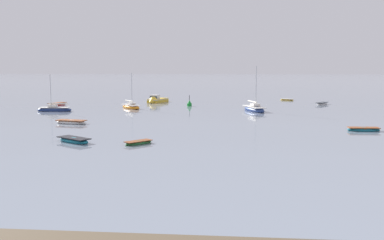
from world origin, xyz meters
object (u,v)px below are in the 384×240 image
(rowboat_moored_0, at_px, (364,130))
(sailboat_moored_0, at_px, (54,109))
(sailboat_moored_1, at_px, (254,109))
(rowboat_moored_4, at_px, (138,143))
(rowboat_moored_3, at_px, (57,104))
(channel_buoy, at_px, (189,104))
(rowboat_moored_2, at_px, (71,122))
(rowboat_moored_6, at_px, (287,100))
(rowboat_moored_5, at_px, (74,140))
(sailboat_moored_2, at_px, (131,107))
(motorboat_moored_3, at_px, (156,101))
(rowboat_moored_1, at_px, (322,104))

(rowboat_moored_0, height_order, sailboat_moored_0, sailboat_moored_0)
(sailboat_moored_1, relative_size, rowboat_moored_4, 2.76)
(rowboat_moored_3, xyz_separation_m, channel_buoy, (26.30, 0.35, 0.27))
(rowboat_moored_3, bearing_deg, rowboat_moored_2, -133.85)
(rowboat_moored_0, height_order, sailboat_moored_1, sailboat_moored_1)
(rowboat_moored_0, height_order, rowboat_moored_6, rowboat_moored_0)
(sailboat_moored_0, relative_size, rowboat_moored_6, 2.06)
(rowboat_moored_0, height_order, channel_buoy, channel_buoy)
(rowboat_moored_4, xyz_separation_m, rowboat_moored_5, (-6.77, 0.55, 0.05))
(sailboat_moored_1, xyz_separation_m, rowboat_moored_3, (-38.33, 8.01, -0.16))
(rowboat_moored_5, bearing_deg, rowboat_moored_0, -127.88)
(rowboat_moored_5, distance_m, sailboat_moored_2, 35.90)
(sailboat_moored_1, relative_size, motorboat_moored_3, 1.16)
(rowboat_moored_5, bearing_deg, motorboat_moored_3, -56.30)
(rowboat_moored_0, bearing_deg, rowboat_moored_6, -88.21)
(rowboat_moored_6, height_order, channel_buoy, channel_buoy)
(rowboat_moored_1, xyz_separation_m, rowboat_moored_4, (-27.47, -47.40, -0.04))
(sailboat_moored_1, height_order, motorboat_moored_3, sailboat_moored_1)
(rowboat_moored_0, relative_size, rowboat_moored_3, 0.85)
(rowboat_moored_0, xyz_separation_m, rowboat_moored_6, (-3.10, 46.82, -0.03))
(rowboat_moored_6, bearing_deg, rowboat_moored_2, -95.89)
(rowboat_moored_0, bearing_deg, rowboat_moored_4, 21.98)
(rowboat_moored_2, height_order, rowboat_moored_5, rowboat_moored_2)
(sailboat_moored_2, relative_size, motorboat_moored_3, 0.98)
(rowboat_moored_6, bearing_deg, sailboat_moored_1, -77.21)
(rowboat_moored_0, xyz_separation_m, rowboat_moored_3, (-50.10, 30.34, 0.02))
(sailboat_moored_1, distance_m, rowboat_moored_5, 38.44)
(rowboat_moored_5, relative_size, rowboat_moored_6, 1.35)
(sailboat_moored_0, xyz_separation_m, sailboat_moored_1, (34.31, 3.16, 0.06))
(rowboat_moored_3, bearing_deg, rowboat_moored_1, -62.99)
(sailboat_moored_0, distance_m, rowboat_moored_5, 33.00)
(rowboat_moored_0, bearing_deg, rowboat_moored_3, -33.20)
(sailboat_moored_0, xyz_separation_m, rowboat_moored_6, (42.98, 27.65, -0.15))
(rowboat_moored_0, height_order, rowboat_moored_1, rowboat_moored_1)
(rowboat_moored_3, distance_m, channel_buoy, 26.30)
(sailboat_moored_1, relative_size, rowboat_moored_5, 1.86)
(sailboat_moored_0, bearing_deg, rowboat_moored_0, 154.04)
(rowboat_moored_0, height_order, sailboat_moored_2, sailboat_moored_2)
(rowboat_moored_4, bearing_deg, rowboat_moored_6, -156.75)
(sailboat_moored_1, height_order, channel_buoy, sailboat_moored_1)
(rowboat_moored_0, bearing_deg, sailboat_moored_0, -24.59)
(rowboat_moored_4, bearing_deg, rowboat_moored_5, -50.77)
(motorboat_moored_3, xyz_separation_m, channel_buoy, (7.87, -7.25, 0.08))
(sailboat_moored_2, bearing_deg, sailboat_moored_0, -100.57)
(sailboat_moored_0, height_order, rowboat_moored_3, sailboat_moored_0)
(sailboat_moored_1, distance_m, motorboat_moored_3, 25.30)
(sailboat_moored_1, height_order, rowboat_moored_4, sailboat_moored_1)
(rowboat_moored_0, relative_size, sailboat_moored_1, 0.49)
(sailboat_moored_0, xyz_separation_m, sailboat_moored_2, (11.99, 6.11, 0.01))
(rowboat_moored_3, height_order, rowboat_moored_5, rowboat_moored_3)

